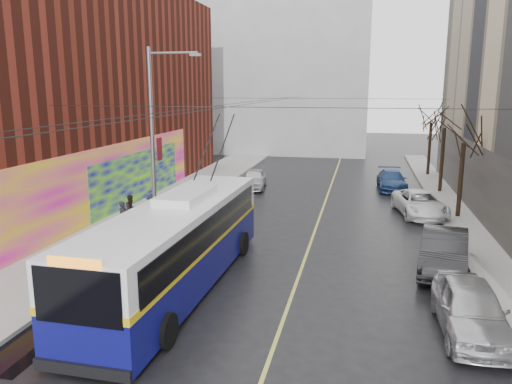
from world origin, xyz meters
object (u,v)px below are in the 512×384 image
Objects in this scene: tree_near at (465,129)px; following_car at (254,179)px; pedestrian_c at (153,211)px; parked_car_c at (420,203)px; trolleybus at (177,244)px; pedestrian_b at (131,210)px; parked_car_a at (471,309)px; parked_car_b at (444,251)px; parked_car_d at (392,180)px; streetlight_pole at (155,136)px; pedestrian_a at (124,218)px; tree_far at (432,113)px; tree_mid at (445,116)px.

tree_near is 1.55× the size of following_car.
following_car is at bearing -28.07° from pedestrian_c.
pedestrian_c is (-13.50, -6.14, 0.35)m from parked_car_c.
trolleybus is 8.86m from pedestrian_b.
parked_car_a is 5.24m from parked_car_b.
trolleybus is 2.70× the size of parked_car_d.
streetlight_pole is 5.58× the size of pedestrian_a.
pedestrian_b is at bearing 160.82° from streetlight_pole.
parked_car_d is at bearing -58.01° from pedestrian_c.
trolleybus is 21.78m from parked_car_d.
trolleybus is 7.82× the size of pedestrian_a.
tree_far reaches higher than trolleybus.
streetlight_pole reaches higher than parked_car_d.
tree_far is at bearing 25.45° from following_car.
tree_mid reaches higher than tree_near.
following_car is (2.26, 11.89, -4.14)m from streetlight_pole.
pedestrian_b is (-14.89, 8.52, 0.16)m from parked_car_a.
tree_far is (0.00, 14.00, 0.17)m from tree_near.
streetlight_pole is 15.15m from parked_car_c.
trolleybus is 7.07× the size of pedestrian_c.
parked_car_b is 13.79m from pedestrian_c.
following_car is at bearing -175.08° from tree_mid.
parked_car_a is at bearing -98.61° from pedestrian_a.
streetlight_pole is at bearing -158.38° from tree_near.
parked_car_a is 22.60m from following_car.
pedestrian_a reaches higher than following_car.
trolleybus is 3.06× the size of following_car.
trolleybus is 7.70m from pedestrian_c.
pedestrian_b is at bearing -168.87° from parked_car_c.
tree_mid reaches higher than parked_car_a.
streetlight_pole is 8.04m from trolleybus.
parked_car_b is 18.18m from following_car.
parked_car_c is (13.14, 6.29, -4.15)m from streetlight_pole.
pedestrian_c is at bearing -109.30° from following_car.
following_car is at bearing -172.79° from parked_car_d.
tree_near is at bearing 48.33° from trolleybus.
trolleybus is at bearing -61.69° from streetlight_pole.
pedestrian_a is (-14.47, 6.83, 0.18)m from parked_car_a.
following_car is at bearing -147.81° from tree_far.
tree_far is 1.45× the size of parked_car_a.
streetlight_pole is 5.77× the size of pedestrian_b.
parked_car_a is at bearing -93.34° from pedestrian_b.
streetlight_pole reaches higher than tree_mid.
parked_car_c is at bearing 171.77° from tree_near.
tree_mid is at bearing 83.57° from parked_car_a.
trolleybus reaches higher than pedestrian_a.
tree_mid is 20.57m from pedestrian_c.
streetlight_pole is 1.98× the size of parked_car_a.
tree_near is 1.41× the size of parked_car_a.
pedestrian_b is at bearing 56.07° from pedestrian_c.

